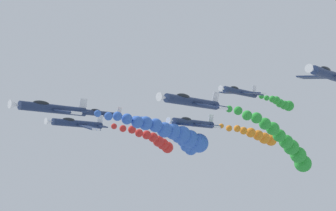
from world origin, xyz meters
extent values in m
cylinder|color=navy|center=(0.60, 19.17, 95.40)|extent=(1.28, 9.00, 1.28)
cone|color=white|center=(0.60, 24.27, 95.40)|extent=(1.21, 1.20, 1.21)
cube|color=navy|center=(0.61, 18.77, 95.30)|extent=(9.09, 1.90, 1.80)
cylinder|color=white|center=(-3.91, 18.77, 94.49)|extent=(0.42, 1.40, 0.42)
cylinder|color=white|center=(5.14, 18.77, 96.11)|extent=(0.42, 1.40, 0.42)
cube|color=navy|center=(0.59, 15.17, 95.45)|extent=(3.77, 1.20, 0.85)
cube|color=white|center=(0.42, 15.07, 96.35)|extent=(0.42, 1.10, 1.60)
ellipsoid|color=black|center=(0.51, 20.97, 95.89)|extent=(0.91, 2.20, 0.83)
sphere|color=blue|center=(0.69, 12.54, 95.41)|extent=(0.95, 0.95, 0.95)
sphere|color=blue|center=(0.47, 10.91, 95.16)|extent=(1.15, 1.15, 1.15)
sphere|color=blue|center=(0.57, 9.27, 95.32)|extent=(1.32, 1.32, 1.32)
sphere|color=blue|center=(0.48, 7.64, 95.06)|extent=(1.58, 1.58, 1.58)
sphere|color=blue|center=(0.14, 6.01, 94.72)|extent=(1.78, 1.78, 1.78)
sphere|color=blue|center=(0.18, 4.38, 94.67)|extent=(2.06, 2.06, 2.06)
sphere|color=blue|center=(-0.20, 2.75, 94.46)|extent=(2.06, 2.06, 2.06)
sphere|color=blue|center=(-0.38, 1.12, 93.88)|extent=(2.33, 2.33, 2.33)
sphere|color=blue|center=(-0.57, -0.51, 93.72)|extent=(2.45, 2.45, 2.45)
sphere|color=blue|center=(-0.95, -2.15, 93.33)|extent=(2.63, 2.63, 2.63)
sphere|color=blue|center=(-0.98, -3.78, 92.71)|extent=(2.86, 2.86, 2.86)
sphere|color=blue|center=(-1.43, -5.41, 92.13)|extent=(3.05, 3.05, 3.05)
cylinder|color=navy|center=(-11.69, 7.10, 96.20)|extent=(1.33, 9.00, 1.33)
cone|color=white|center=(-11.69, 12.20, 96.20)|extent=(1.27, 1.20, 1.27)
cube|color=navy|center=(-11.66, 6.70, 96.10)|extent=(8.97, 1.90, 2.38)
cylinder|color=white|center=(-16.13, 6.70, 95.00)|extent=(0.44, 1.40, 0.44)
cylinder|color=white|center=(-7.20, 6.70, 97.20)|extent=(0.44, 1.40, 0.44)
cube|color=navy|center=(-11.70, 3.10, 96.25)|extent=(3.73, 1.20, 1.09)
cube|color=white|center=(-11.92, 3.00, 97.13)|extent=(0.52, 1.10, 1.59)
ellipsoid|color=black|center=(-11.81, 8.90, 96.68)|extent=(0.94, 2.20, 0.87)
sphere|color=green|center=(-11.68, -0.12, 96.03)|extent=(0.93, 0.93, 0.93)
sphere|color=green|center=(-11.51, -2.34, 96.02)|extent=(1.22, 1.22, 1.22)
sphere|color=green|center=(-11.40, -4.56, 95.57)|extent=(1.44, 1.44, 1.44)
sphere|color=green|center=(-11.44, -6.79, 95.40)|extent=(1.65, 1.65, 1.65)
sphere|color=green|center=(-11.39, -9.01, 94.72)|extent=(1.81, 1.81, 1.81)
sphere|color=green|center=(-11.28, -11.23, 94.14)|extent=(2.06, 2.06, 2.06)
sphere|color=green|center=(-10.99, -13.45, 93.23)|extent=(2.03, 2.03, 2.03)
sphere|color=green|center=(-10.81, -15.68, 92.38)|extent=(2.26, 2.26, 2.26)
sphere|color=green|center=(-10.38, -17.90, 91.63)|extent=(2.53, 2.53, 2.53)
sphere|color=green|center=(-10.33, -20.12, 90.41)|extent=(2.68, 2.68, 2.68)
sphere|color=green|center=(-9.88, -22.34, 89.02)|extent=(2.91, 2.91, 2.91)
cylinder|color=navy|center=(12.61, 7.95, 95.28)|extent=(1.33, 9.00, 1.33)
cone|color=white|center=(12.61, 13.05, 95.28)|extent=(1.27, 1.20, 1.27)
cube|color=navy|center=(12.63, 7.55, 95.18)|extent=(8.97, 1.90, 2.41)
cylinder|color=white|center=(8.17, 7.55, 94.07)|extent=(0.44, 1.40, 0.44)
cylinder|color=white|center=(17.10, 7.55, 96.30)|extent=(0.44, 1.40, 0.44)
cube|color=navy|center=(12.60, 3.95, 95.33)|extent=(3.73, 1.20, 1.10)
cube|color=white|center=(12.38, 3.85, 96.22)|extent=(0.52, 1.10, 1.59)
ellipsoid|color=black|center=(12.49, 9.75, 95.76)|extent=(0.95, 2.20, 0.87)
sphere|color=red|center=(12.61, 0.71, 95.38)|extent=(1.01, 1.01, 1.01)
sphere|color=red|center=(12.97, -1.53, 95.17)|extent=(1.23, 1.23, 1.23)
sphere|color=red|center=(13.18, -3.77, 95.12)|extent=(1.45, 1.45, 1.45)
sphere|color=red|center=(13.84, -6.01, 94.66)|extent=(1.51, 1.51, 1.51)
sphere|color=red|center=(14.26, -8.25, 94.48)|extent=(1.71, 1.71, 1.71)
sphere|color=red|center=(14.92, -10.49, 94.18)|extent=(1.88, 1.88, 1.88)
sphere|color=red|center=(15.83, -12.72, 93.58)|extent=(2.21, 2.21, 2.21)
sphere|color=red|center=(16.90, -14.96, 93.16)|extent=(2.29, 2.29, 2.29)
sphere|color=red|center=(17.88, -17.20, 92.61)|extent=(2.41, 2.41, 2.41)
cylinder|color=navy|center=(-0.19, -5.56, 95.40)|extent=(1.28, 9.00, 1.28)
cone|color=white|center=(-0.19, -0.46, 95.40)|extent=(1.21, 1.20, 1.21)
cube|color=navy|center=(-0.17, -5.96, 95.30)|extent=(9.09, 1.90, 1.78)
cylinder|color=white|center=(-4.70, -5.96, 94.49)|extent=(0.42, 1.40, 0.42)
cylinder|color=white|center=(4.36, -5.96, 96.10)|extent=(0.42, 1.40, 0.42)
cube|color=navy|center=(-0.20, -9.56, 95.45)|extent=(3.77, 1.20, 0.84)
cube|color=white|center=(-0.36, -9.66, 96.35)|extent=(0.42, 1.10, 1.60)
ellipsoid|color=black|center=(-0.27, -3.76, 95.88)|extent=(0.91, 2.20, 0.83)
sphere|color=orange|center=(-0.15, -12.69, 95.44)|extent=(0.87, 0.87, 0.87)
sphere|color=orange|center=(-0.16, -14.81, 95.18)|extent=(1.11, 1.11, 1.11)
sphere|color=orange|center=(-0.32, -16.94, 95.26)|extent=(1.27, 1.27, 1.27)
sphere|color=orange|center=(-0.15, -19.06, 95.03)|extent=(1.41, 1.41, 1.41)
sphere|color=orange|center=(-0.23, -21.18, 94.81)|extent=(1.83, 1.83, 1.83)
sphere|color=orange|center=(-0.37, -23.31, 94.43)|extent=(1.99, 1.99, 1.99)
sphere|color=orange|center=(-0.32, -25.43, 93.98)|extent=(2.19, 2.19, 2.19)
sphere|color=orange|center=(-0.42, -27.55, 93.70)|extent=(2.22, 2.22, 2.22)
cylinder|color=navy|center=(-24.21, -4.47, 99.31)|extent=(1.24, 9.00, 1.24)
cone|color=white|center=(-24.21, 0.63, 99.31)|extent=(1.18, 1.20, 1.18)
cube|color=navy|center=(-24.20, -4.87, 99.21)|extent=(9.13, 1.90, 1.48)
cylinder|color=white|center=(-19.65, -4.87, 99.86)|extent=(0.41, 1.40, 0.41)
ellipsoid|color=black|center=(-24.28, -2.67, 99.80)|extent=(0.89, 2.20, 0.81)
cylinder|color=navy|center=(24.85, -5.64, 99.23)|extent=(1.26, 9.00, 1.26)
cone|color=white|center=(24.85, -0.54, 99.23)|extent=(1.20, 1.20, 1.20)
cube|color=navy|center=(24.87, -6.04, 99.13)|extent=(9.11, 1.90, 1.66)
cylinder|color=white|center=(20.33, -6.04, 98.38)|extent=(0.41, 1.40, 0.41)
cylinder|color=white|center=(29.41, -6.04, 99.87)|extent=(0.41, 1.40, 0.41)
cube|color=navy|center=(24.85, -9.64, 99.28)|extent=(3.78, 1.20, 0.79)
cube|color=white|center=(24.70, -9.74, 100.18)|extent=(0.40, 1.10, 1.60)
ellipsoid|color=black|center=(24.77, -3.84, 99.71)|extent=(0.90, 2.20, 0.82)
sphere|color=blue|center=(24.95, -12.45, 99.35)|extent=(1.05, 1.05, 1.05)
sphere|color=blue|center=(25.05, -14.27, 98.97)|extent=(1.16, 1.16, 1.16)
sphere|color=blue|center=(24.84, -16.08, 98.99)|extent=(1.20, 1.20, 1.20)
sphere|color=blue|center=(25.06, -17.90, 98.65)|extent=(1.46, 1.46, 1.46)
sphere|color=blue|center=(25.24, -19.71, 98.23)|extent=(1.80, 1.80, 1.80)
sphere|color=blue|center=(25.44, -21.52, 98.02)|extent=(2.01, 2.01, 2.01)
sphere|color=blue|center=(25.49, -23.34, 97.51)|extent=(2.23, 2.23, 2.23)
sphere|color=blue|center=(25.70, -25.15, 96.79)|extent=(2.27, 2.27, 2.27)
sphere|color=blue|center=(25.81, -26.97, 96.27)|extent=(2.55, 2.55, 2.55)
sphere|color=blue|center=(26.22, -28.78, 95.77)|extent=(2.78, 2.78, 2.78)
sphere|color=blue|center=(26.29, -30.59, 95.01)|extent=(2.84, 2.84, 2.84)
sphere|color=blue|center=(26.81, -32.41, 93.93)|extent=(3.15, 3.15, 3.15)
sphere|color=blue|center=(27.09, -34.22, 93.26)|extent=(3.28, 3.28, 3.28)
cylinder|color=navy|center=(-0.62, -17.76, 101.94)|extent=(1.24, 9.00, 1.24)
cone|color=white|center=(-0.62, -12.66, 101.94)|extent=(1.18, 1.20, 1.18)
cube|color=navy|center=(-0.60, -18.16, 101.84)|extent=(9.14, 1.90, 1.43)
cylinder|color=white|center=(-5.16, -18.16, 101.22)|extent=(0.41, 1.40, 0.41)
cylinder|color=white|center=(3.95, -18.16, 102.47)|extent=(0.41, 1.40, 0.41)
cube|color=navy|center=(-0.62, -21.76, 101.99)|extent=(3.79, 1.20, 0.70)
cube|color=white|center=(-0.75, -21.86, 102.90)|extent=(0.36, 1.10, 1.60)
ellipsoid|color=black|center=(-0.69, -15.96, 102.43)|extent=(0.89, 2.20, 0.80)
sphere|color=green|center=(-0.51, -24.58, 102.00)|extent=(1.02, 1.02, 1.02)
sphere|color=green|center=(-0.49, -26.41, 101.88)|extent=(1.07, 1.07, 1.07)
sphere|color=green|center=(-0.61, -28.23, 101.85)|extent=(1.34, 1.34, 1.34)
sphere|color=green|center=(-0.32, -30.06, 101.85)|extent=(1.66, 1.66, 1.66)
sphere|color=green|center=(-0.06, -31.88, 101.49)|extent=(1.77, 1.77, 1.77)
sphere|color=green|center=(0.03, -33.70, 101.31)|extent=(1.87, 1.87, 1.87)
sphere|color=green|center=(0.12, -35.53, 101.33)|extent=(2.21, 2.21, 2.21)
camera|label=1|loc=(-48.24, 46.84, 87.80)|focal=47.35mm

